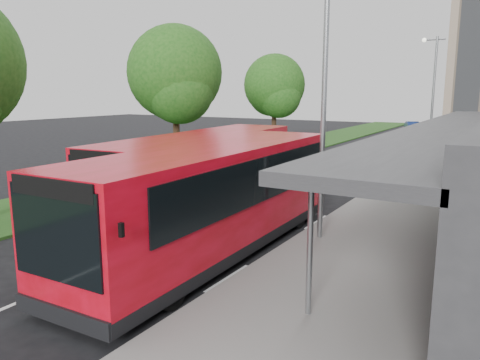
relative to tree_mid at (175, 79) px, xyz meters
The scene contains 15 objects.
ground 12.62m from the tree_mid, 52.23° to the right, with size 120.00×120.00×0.00m, color black.
pavement 17.79m from the tree_mid, 40.07° to the left, with size 5.00×80.00×0.15m, color gray.
grass_verge 12.14m from the tree_mid, 89.93° to the left, with size 5.00×80.00×0.10m, color #194616.
lane_centre_line 10.61m from the tree_mid, 40.30° to the left, with size 0.12×70.00×0.01m, color silver.
kerb_dashes 15.28m from the tree_mid, 43.97° to the left, with size 0.12×56.00×0.01m.
tree_mid is the anchor object (origin of this frame).
tree_far 12.01m from the tree_mid, 90.00° to the left, with size 4.64×4.64×7.46m.
lamp_post_near 13.19m from the tree_mid, 32.36° to the right, with size 1.44×0.28×8.00m.
lamp_post_far 17.08m from the tree_mid, 49.32° to the left, with size 1.44×0.28×8.00m.
bus_main 13.64m from the tree_mid, 46.98° to the right, with size 3.05×11.12×3.13m.
bus_second 9.53m from the tree_mid, 45.18° to the right, with size 3.55×11.08×3.09m.
litter_bin 13.06m from the tree_mid, ahead, with size 0.45×0.45×0.81m, color #3D2518.
bollard 15.10m from the tree_mid, 35.12° to the left, with size 0.17×0.17×1.06m, color orange.
car_near 31.12m from the tree_mid, 74.07° to the left, with size 1.33×3.30×1.12m, color #520D0B.
car_far 36.37m from the tree_mid, 80.71° to the left, with size 1.32×3.78×1.24m, color navy.
Camera 1 is at (9.29, -11.44, 4.67)m, focal length 35.00 mm.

